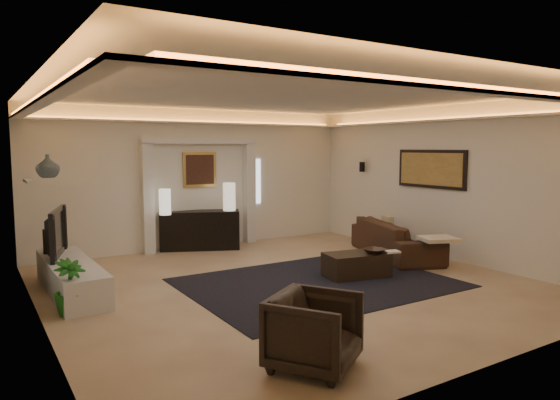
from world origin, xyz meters
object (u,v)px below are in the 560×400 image
coffee_table (356,264)px  armchair (314,332)px  console (200,230)px  sofa (395,239)px

coffee_table → armchair: 3.55m
armchair → console: bearing=44.3°
console → coffee_table: (1.27, -3.47, -0.20)m
sofa → armchair: armchair is taller
coffee_table → console: bearing=120.4°
coffee_table → armchair: size_ratio=1.29×
console → coffee_table: bearing=-45.9°
coffee_table → armchair: (-2.60, -2.41, 0.16)m
armchair → sofa: bearing=3.9°
coffee_table → sofa: bearing=35.7°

